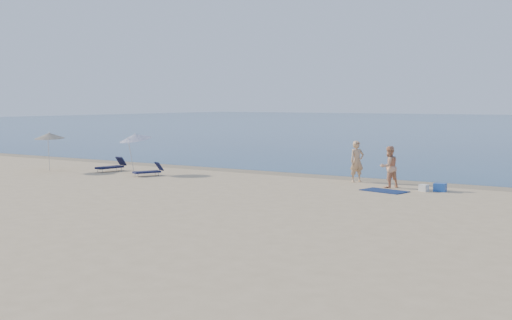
# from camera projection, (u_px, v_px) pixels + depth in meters

# --- Properties ---
(wet_sand_strip) EXTENTS (240.00, 1.60, 0.00)m
(wet_sand_strip) POSITION_uv_depth(u_px,v_px,m) (320.00, 176.00, 32.01)
(wet_sand_strip) COLOR #847254
(wet_sand_strip) RESTS_ON ground
(person_left) EXTENTS (0.79, 0.83, 1.91)m
(person_left) POSITION_uv_depth(u_px,v_px,m) (357.00, 161.00, 29.67)
(person_left) COLOR tan
(person_left) RESTS_ON ground
(person_right) EXTENTS (1.05, 1.11, 1.81)m
(person_right) POSITION_uv_depth(u_px,v_px,m) (389.00, 167.00, 27.72)
(person_right) COLOR tan
(person_right) RESTS_ON ground
(beach_towel) EXTENTS (2.03, 1.41, 0.03)m
(beach_towel) POSITION_uv_depth(u_px,v_px,m) (384.00, 191.00, 26.68)
(beach_towel) COLOR #0D1C45
(beach_towel) RESTS_ON ground
(white_bag) EXTENTS (0.39, 0.35, 0.29)m
(white_bag) POSITION_uv_depth(u_px,v_px,m) (424.00, 188.00, 26.62)
(white_bag) COLOR silver
(white_bag) RESTS_ON ground
(blue_cooler) EXTENTS (0.50, 0.36, 0.35)m
(blue_cooler) POSITION_uv_depth(u_px,v_px,m) (440.00, 187.00, 26.55)
(blue_cooler) COLOR #1F4EAB
(blue_cooler) RESTS_ON ground
(umbrella_near) EXTENTS (2.17, 2.18, 2.22)m
(umbrella_near) POSITION_uv_depth(u_px,v_px,m) (135.00, 137.00, 33.31)
(umbrella_near) COLOR silver
(umbrella_near) RESTS_ON ground
(umbrella_far) EXTENTS (1.96, 1.96, 2.14)m
(umbrella_far) POSITION_uv_depth(u_px,v_px,m) (49.00, 136.00, 34.40)
(umbrella_far) COLOR silver
(umbrella_far) RESTS_ON ground
(lounger_left) EXTENTS (0.80, 1.76, 0.75)m
(lounger_left) POSITION_uv_depth(u_px,v_px,m) (112.00, 166.00, 34.30)
(lounger_left) COLOR black
(lounger_left) RESTS_ON ground
(lounger_right) EXTENTS (1.10, 1.58, 0.67)m
(lounger_right) POSITION_uv_depth(u_px,v_px,m) (149.00, 171.00, 32.17)
(lounger_right) COLOR #161B3E
(lounger_right) RESTS_ON ground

